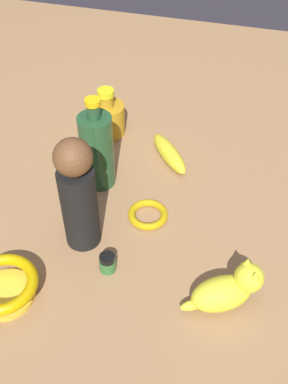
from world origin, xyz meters
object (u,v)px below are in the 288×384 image
bottle_short (107,117)px  person_figure_adult (78,195)px  bowl (3,286)px  nail_polish_jar (107,263)px  cat_figurine (229,289)px  bottle_tall (97,150)px  banana (169,153)px  bangle (148,215)px

bottle_short → person_figure_adult: person_figure_adult is taller
person_figure_adult → bowl: bearing=151.9°
bowl → nail_polish_jar: bearing=-56.3°
cat_figurine → person_figure_adult: bearing=76.7°
person_figure_adult → bottle_tall: bearing=8.7°
banana → bowl: bearing=117.5°
bangle → bowl: size_ratio=0.66×
bangle → bowl: bearing=142.3°
bowl → bottle_short: 0.54m
bangle → nail_polish_jar: (-0.16, 0.04, 0.01)m
bowl → person_figure_adult: 0.22m
banana → cat_figurine: cat_figurine is taller
bowl → cat_figurine: bearing=-76.2°
bowl → bottle_short: bearing=-2.4°
banana → nail_polish_jar: banana is taller
bangle → bottle_short: size_ratio=0.68×
cat_figurine → bangle: bearing=49.4°
bangle → bottle_short: 0.33m
bottle_short → nail_polish_jar: bearing=-161.5°
bangle → person_figure_adult: (-0.09, 0.11, 0.12)m
bottle_short → bottle_tall: 0.20m
bottle_short → bangle: bearing=-145.9°
bangle → person_figure_adult: bearing=129.7°
person_figure_adult → bottle_short: bearing=10.7°
banana → nail_polish_jar: bearing=134.8°
bottle_short → bottle_tall: (-0.19, -0.04, 0.05)m
bangle → bottle_tall: 0.19m
nail_polish_jar → cat_figurine: (-0.01, -0.24, 0.02)m
nail_polish_jar → bangle: bearing=-14.5°
bottle_tall → nail_polish_jar: bearing=-157.0°
bangle → nail_polish_jar: bearing=165.5°
banana → bottle_tall: 0.20m
bowl → bottle_tall: size_ratio=0.59×
nail_polish_jar → cat_figurine: cat_figurine is taller
cat_figurine → bottle_short: bearing=40.9°
bottle_short → cat_figurine: bottle_short is taller
bottle_short → bottle_tall: bearing=-167.5°
nail_polish_jar → bottle_tall: (0.24, 0.10, 0.08)m
bottle_short → cat_figurine: (-0.44, -0.38, -0.01)m
bowl → nail_polish_jar: (0.11, -0.17, -0.01)m
cat_figurine → bowl: bearing=103.8°
nail_polish_jar → person_figure_adult: (0.06, 0.07, 0.11)m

